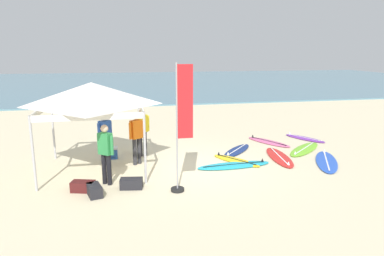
% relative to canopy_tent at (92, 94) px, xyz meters
% --- Properties ---
extents(ground_plane, '(80.00, 80.00, 0.00)m').
position_rel_canopy_tent_xyz_m(ground_plane, '(3.07, -0.36, -2.39)').
color(ground_plane, beige).
extents(sea, '(80.00, 36.00, 0.10)m').
position_rel_canopy_tent_xyz_m(sea, '(3.07, 30.47, -2.34)').
color(sea, '#568499').
rests_on(sea, ground).
extents(canopy_tent, '(3.03, 3.03, 2.75)m').
position_rel_canopy_tent_xyz_m(canopy_tent, '(0.00, 0.00, 0.00)').
color(canopy_tent, '#B7B7BC').
rests_on(canopy_tent, ground).
extents(surfboard_navy, '(1.73, 1.88, 0.19)m').
position_rel_canopy_tent_xyz_m(surfboard_navy, '(5.01, 1.06, -2.35)').
color(surfboard_navy, navy).
rests_on(surfboard_navy, ground).
extents(surfboard_lime, '(2.20, 2.08, 0.19)m').
position_rel_canopy_tent_xyz_m(surfboard_lime, '(7.57, 0.72, -2.35)').
color(surfboard_lime, '#7AD12D').
rests_on(surfboard_lime, ground).
extents(surfboard_blue, '(1.75, 2.52, 0.19)m').
position_rel_canopy_tent_xyz_m(surfboard_blue, '(7.54, -0.79, -2.35)').
color(surfboard_blue, blue).
rests_on(surfboard_blue, ground).
extents(surfboard_yellow, '(1.48, 1.85, 0.19)m').
position_rel_canopy_tent_xyz_m(surfboard_yellow, '(4.59, -0.08, -2.35)').
color(surfboard_yellow, yellow).
rests_on(surfboard_yellow, ground).
extents(surfboard_purple, '(1.33, 1.87, 0.19)m').
position_rel_canopy_tent_xyz_m(surfboard_purple, '(8.43, 2.26, -2.35)').
color(surfboard_purple, purple).
rests_on(surfboard_purple, ground).
extents(surfboard_pink, '(1.46, 2.09, 0.19)m').
position_rel_canopy_tent_xyz_m(surfboard_pink, '(6.68, 2.00, -2.35)').
color(surfboard_pink, pink).
rests_on(surfboard_pink, ground).
extents(surfboard_red, '(0.97, 2.44, 0.19)m').
position_rel_canopy_tent_xyz_m(surfboard_red, '(6.20, -0.02, -2.35)').
color(surfboard_red, red).
rests_on(surfboard_red, ground).
extents(surfboard_cyan, '(2.52, 0.86, 0.19)m').
position_rel_canopy_tent_xyz_m(surfboard_cyan, '(4.38, -0.56, -2.35)').
color(surfboard_cyan, '#23B2CC').
rests_on(surfboard_cyan, ground).
extents(person_yellow, '(0.52, 0.34, 1.71)m').
position_rel_canopy_tent_xyz_m(person_yellow, '(1.55, 1.21, -1.40)').
color(person_yellow, black).
rests_on(person_yellow, ground).
extents(person_green, '(0.44, 0.40, 1.71)m').
position_rel_canopy_tent_xyz_m(person_green, '(0.39, -1.33, -1.40)').
color(person_green, black).
rests_on(person_green, ground).
extents(person_orange, '(0.47, 0.38, 1.71)m').
position_rel_canopy_tent_xyz_m(person_orange, '(1.30, 0.30, -1.40)').
color(person_orange, '#2D2D33').
rests_on(person_orange, ground).
extents(person_blue, '(0.44, 0.40, 1.71)m').
position_rel_canopy_tent_xyz_m(person_blue, '(0.31, 0.44, -1.40)').
color(person_blue, '#383842').
rests_on(person_blue, ground).
extents(banner_flag, '(0.60, 0.36, 3.40)m').
position_rel_canopy_tent_xyz_m(banner_flag, '(2.36, -2.21, -0.81)').
color(banner_flag, '#99999E').
rests_on(banner_flag, ground).
extents(gear_bag_near_tent, '(0.66, 0.47, 0.28)m').
position_rel_canopy_tent_xyz_m(gear_bag_near_tent, '(-0.23, -1.73, -2.25)').
color(gear_bag_near_tent, '#4C1919').
rests_on(gear_bag_near_tent, ground).
extents(gear_bag_by_pole, '(0.64, 0.41, 0.28)m').
position_rel_canopy_tent_xyz_m(gear_bag_by_pole, '(1.04, -1.78, -2.25)').
color(gear_bag_by_pole, '#232328').
rests_on(gear_bag_by_pole, ground).
extents(gear_bag_on_sand, '(0.47, 0.66, 0.28)m').
position_rel_canopy_tent_xyz_m(gear_bag_on_sand, '(0.09, -2.08, -2.25)').
color(gear_bag_on_sand, '#232328').
rests_on(gear_bag_on_sand, ground).
extents(cooler_box, '(0.50, 0.36, 0.39)m').
position_rel_canopy_tent_xyz_m(cooler_box, '(0.42, 1.13, -2.19)').
color(cooler_box, '#2D60B7').
rests_on(cooler_box, ground).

